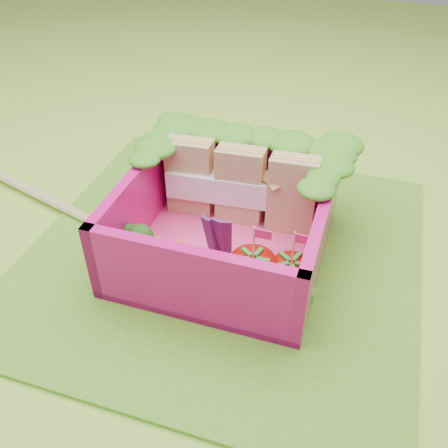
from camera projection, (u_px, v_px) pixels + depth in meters
name	position (u px, v px, depth m)	size (l,w,h in m)	color
ground	(223.00, 255.00, 3.46)	(14.00, 14.00, 0.00)	#A4D83C
placemat	(223.00, 254.00, 3.45)	(2.60, 2.60, 0.03)	#619A22
bento_floor	(225.00, 250.00, 3.42)	(1.30, 1.30, 0.05)	#FA3F89
bento_box	(225.00, 221.00, 3.26)	(1.30, 1.30, 0.55)	#D61278
lettuce_ruffle	(246.00, 143.00, 3.40)	(1.43, 0.83, 0.11)	#2C7D16
sandwich_stack	(241.00, 186.00, 3.48)	(1.08, 0.25, 0.58)	#A27F55
broccoli	(137.00, 243.00, 3.16)	(0.33, 0.33, 0.26)	#6C994A
carrot_sticks	(168.00, 257.00, 3.15)	(0.19, 0.10, 0.26)	orange
purple_wedges	(219.00, 239.00, 3.17)	(0.18, 0.05, 0.38)	#531A5C
strawberry_left	(252.00, 275.00, 2.99)	(0.27, 0.27, 0.51)	red
strawberry_right	(290.00, 277.00, 3.00)	(0.24, 0.24, 0.48)	red
snap_peas	(255.00, 275.00, 3.16)	(0.92, 0.51, 0.05)	green
chopsticks	(86.00, 218.00, 3.69)	(2.26, 0.71, 0.05)	tan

